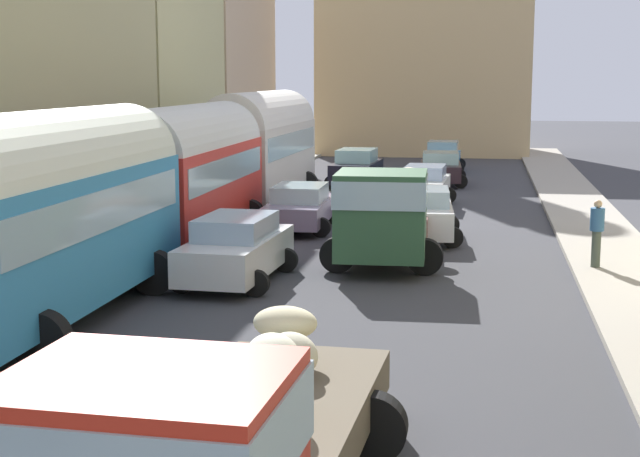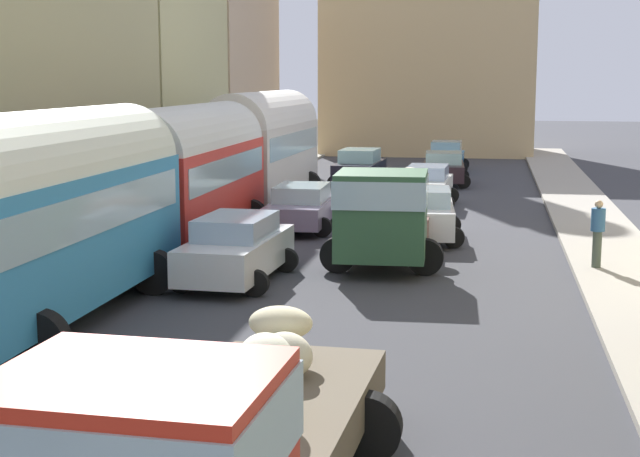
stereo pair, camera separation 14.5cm
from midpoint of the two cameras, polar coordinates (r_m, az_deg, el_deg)
name	(u,v)px [view 2 (the right image)]	position (r m, az deg, el deg)	size (l,w,h in m)	color
ground_plane	(359,235)	(29.05, 2.55, -0.38)	(154.00, 154.00, 0.00)	#39393E
sidewalk_left	(137,226)	(30.84, -10.92, 0.15)	(2.50, 70.00, 0.14)	#A4A08C
sidewalk_right	(603,240)	(28.99, 16.90, -0.66)	(2.50, 70.00, 0.14)	#9C9588
building_left_3	(135,21)	(42.16, -11.07, 12.24)	(6.20, 9.27, 14.31)	#C7C28A
building_left_4	(218,72)	(51.74, -6.15, 9.38)	(4.41, 10.83, 10.05)	beige
distant_church	(429,27)	(59.86, 6.72, 12.05)	(12.86, 7.24, 22.73)	tan
parked_bus_1	(45,207)	(19.03, -16.10, 1.26)	(3.35, 8.90, 4.21)	teal
parked_bus_2	(190,168)	(27.34, -7.75, 3.66)	(3.32, 8.49, 4.04)	red
parked_bus_3	(263,142)	(35.97, -3.33, 5.25)	(3.45, 8.58, 4.27)	beige
cargo_truck_0	(199,451)	(9.36, -6.88, -13.22)	(3.31, 7.19, 2.53)	red
cargo_truck_1	(385,213)	(24.34, 4.16, 0.94)	(3.22, 7.10, 2.55)	#2B5133
car_0	(423,214)	(28.09, 6.39, 0.87)	(2.56, 3.89, 1.56)	silver
car_1	(428,186)	(35.43, 6.65, 2.58)	(2.29, 3.90, 1.55)	silver
car_2	(443,168)	(42.57, 7.59, 3.64)	(2.50, 3.97, 1.48)	black
car_3	(446,156)	(48.58, 7.75, 4.34)	(2.30, 3.77, 1.56)	#338AC9
car_5	(236,249)	(22.36, -4.91, -1.22)	(2.44, 4.44, 1.60)	silver
car_6	(302,207)	(29.91, -0.98, 1.32)	(2.40, 4.27, 1.43)	gray
car_7	(360,168)	(41.70, 2.51, 3.69)	(2.48, 4.21, 1.66)	black
pedestrian_1	(598,231)	(24.30, 16.63, -0.17)	(0.35, 0.35, 1.82)	#444F42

